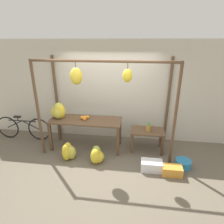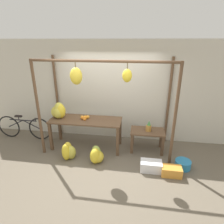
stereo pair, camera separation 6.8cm
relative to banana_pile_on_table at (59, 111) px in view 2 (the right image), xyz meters
name	(u,v)px [view 2 (the right image)]	position (x,y,z in m)	size (l,w,h in m)	color
ground_plane	(102,163)	(1.29, -0.67, -1.00)	(20.00, 20.00, 0.00)	#665B4C
shop_wall_back	(111,92)	(1.29, 0.72, 0.40)	(8.00, 0.08, 2.80)	beige
stall_awning	(101,91)	(1.19, -0.18, 0.66)	(3.26, 1.24, 2.39)	brown
display_table_main	(86,123)	(0.73, -0.01, -0.30)	(1.87, 0.68, 0.82)	brown
display_table_side	(147,135)	(2.35, 0.07, -0.55)	(0.87, 0.52, 0.58)	brown
banana_pile_on_table	(59,111)	(0.00, 0.00, 0.00)	(0.50, 0.42, 0.42)	yellow
orange_pile	(85,118)	(0.70, 0.01, -0.14)	(0.23, 0.23, 0.10)	orange
pineapple_cluster	(149,127)	(2.37, 0.04, -0.31)	(0.14, 0.13, 0.28)	#A3702D
banana_pile_ground_left	(68,151)	(0.44, -0.63, -0.80)	(0.40, 0.38, 0.43)	gold
banana_pile_ground_right	(96,155)	(1.15, -0.65, -0.82)	(0.38, 0.44, 0.39)	gold
fruit_crate_white	(151,166)	(2.44, -0.79, -0.89)	(0.48, 0.28, 0.23)	silver
blue_bucket	(183,164)	(3.17, -0.58, -0.91)	(0.35, 0.35, 0.19)	teal
parked_bicycle	(24,127)	(-1.23, 0.19, -0.65)	(1.67, 0.08, 0.72)	black
fruit_crate_purple	(171,171)	(2.87, -0.88, -0.90)	(0.43, 0.25, 0.21)	orange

